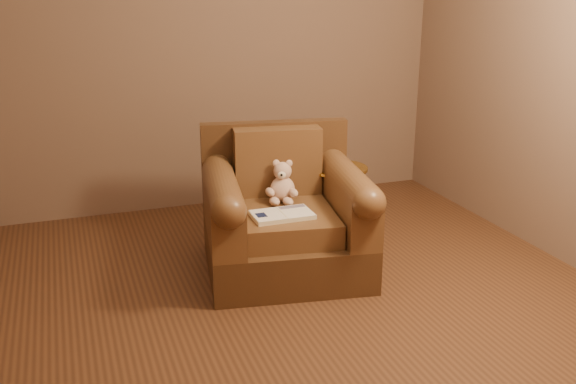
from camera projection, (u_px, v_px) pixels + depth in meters
name	position (u px, v px, depth m)	size (l,w,h in m)	color
floor	(277.00, 318.00, 3.49)	(4.00, 4.00, 0.00)	#54311C
armchair	(284.00, 217.00, 4.01)	(1.10, 1.06, 0.87)	#482D18
teddy_bear	(282.00, 186.00, 4.03)	(0.20, 0.23, 0.27)	#D6AD96
guidebook	(282.00, 215.00, 3.79)	(0.36, 0.22, 0.03)	beige
side_table	(337.00, 204.00, 4.37)	(0.40, 0.40, 0.56)	gold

